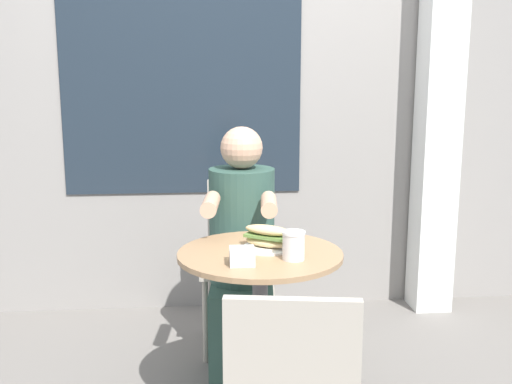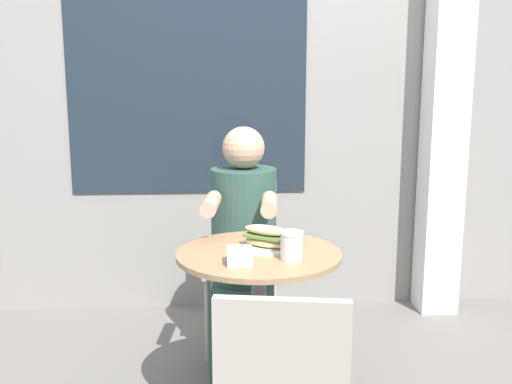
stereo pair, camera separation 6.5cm
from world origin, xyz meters
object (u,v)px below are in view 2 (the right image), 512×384
Objects in this scene: diner_chair at (243,247)px; drink_cup at (292,246)px; sandwich_on_plate at (267,239)px; seated_diner at (244,267)px; cafe_table at (259,303)px.

diner_chair is 8.10× the size of drink_cup.
drink_cup is (0.08, -0.15, 0.01)m from sandwich_on_plate.
sandwich_on_plate is at bearing 104.63° from seated_diner.
cafe_table is 0.84m from diner_chair.
diner_chair reaches higher than cafe_table.
cafe_table is at bearing 97.36° from diner_chair.
seated_diner reaches higher than drink_cup.
seated_diner is at bearing 99.25° from sandwich_on_plate.
cafe_table is 3.71× the size of sandwich_on_plate.
cafe_table is at bearing 136.80° from drink_cup.
seated_diner is 0.68m from drink_cup.
diner_chair is 4.32× the size of sandwich_on_plate.
drink_cup is (0.14, -0.94, 0.28)m from diner_chair.
sandwich_on_plate is at bearing 49.60° from cafe_table.
drink_cup is at bearing 104.00° from diner_chair.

